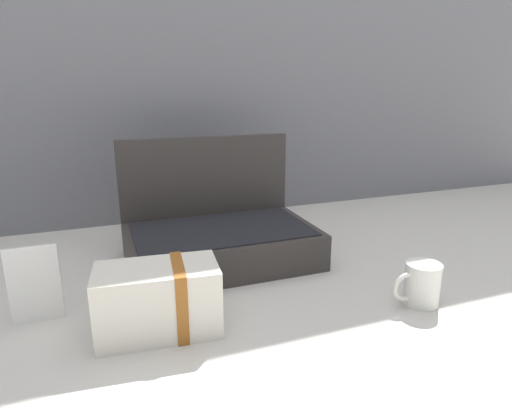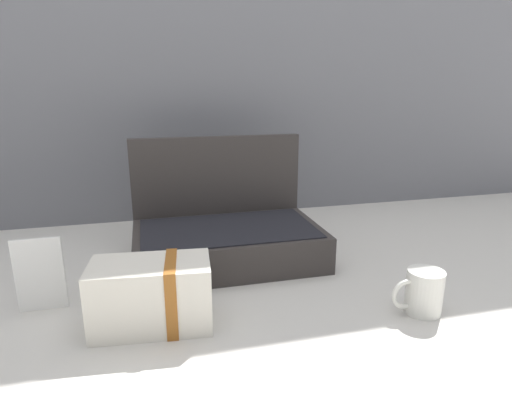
% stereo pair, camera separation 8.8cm
% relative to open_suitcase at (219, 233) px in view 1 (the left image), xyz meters
% --- Properties ---
extents(ground_plane, '(6.00, 6.00, 0.00)m').
position_rel_open_suitcase_xyz_m(ground_plane, '(0.06, -0.17, -0.07)').
color(ground_plane, beige).
extents(open_suitcase, '(0.45, 0.29, 0.30)m').
position_rel_open_suitcase_xyz_m(open_suitcase, '(0.00, 0.00, 0.00)').
color(open_suitcase, '#332D2B').
rests_on(open_suitcase, ground_plane).
extents(cream_toiletry_bag, '(0.22, 0.13, 0.13)m').
position_rel_open_suitcase_xyz_m(cream_toiletry_bag, '(-0.19, -0.28, -0.01)').
color(cream_toiletry_bag, silver).
rests_on(cream_toiletry_bag, ground_plane).
extents(coffee_mug, '(0.11, 0.07, 0.09)m').
position_rel_open_suitcase_xyz_m(coffee_mug, '(0.32, -0.37, -0.03)').
color(coffee_mug, silver).
rests_on(coffee_mug, ground_plane).
extents(info_card_left, '(0.09, 0.01, 0.15)m').
position_rel_open_suitcase_xyz_m(info_card_left, '(-0.40, -0.17, 0.01)').
color(info_card_left, white).
rests_on(info_card_left, ground_plane).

